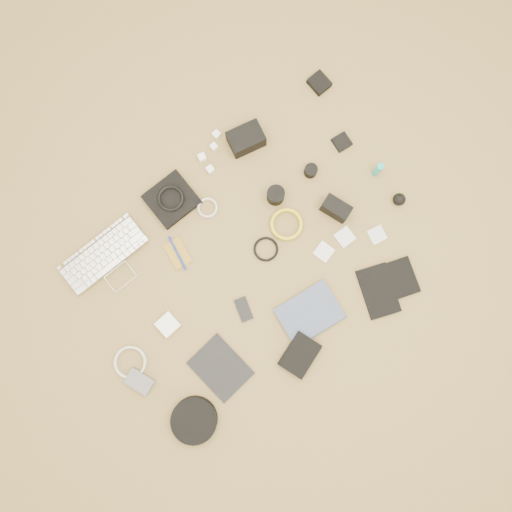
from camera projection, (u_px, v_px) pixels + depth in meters
room_shell at (242, 191)px, 0.85m from camera, size 4.04×4.04×2.58m
laptop at (112, 264)px, 2.08m from camera, size 0.38×0.28×0.03m
headphone_pouch at (172, 200)px, 2.11m from camera, size 0.20×0.19×0.03m
headphones at (171, 198)px, 2.08m from camera, size 0.14×0.14×0.01m
charger_a at (202, 157)px, 2.13m from camera, size 0.04×0.04×0.03m
charger_b at (214, 147)px, 2.14m from camera, size 0.03×0.03×0.03m
charger_c at (217, 135)px, 2.14m from camera, size 0.03×0.03×0.03m
charger_d at (210, 169)px, 2.13m from camera, size 0.03×0.03×0.03m
dslr_camera at (246, 139)px, 2.11m from camera, size 0.16×0.13×0.08m
lens_pouch at (319, 83)px, 2.17m from camera, size 0.08×0.09×0.03m
notebook_olive at (178, 253)px, 2.10m from camera, size 0.09×0.13×0.01m
pen_blue at (177, 253)px, 2.09m from camera, size 0.03×0.16×0.01m
cable_white_a at (208, 208)px, 2.12m from camera, size 0.11×0.11×0.01m
lens_a at (276, 195)px, 2.09m from camera, size 0.10×0.10×0.08m
lens_b at (311, 171)px, 2.11m from camera, size 0.06×0.06×0.05m
card_reader at (342, 142)px, 2.14m from camera, size 0.07×0.07×0.02m
power_brick at (168, 325)px, 2.05m from camera, size 0.09×0.09×0.03m
cable_white_b at (131, 362)px, 2.04m from camera, size 0.16×0.16×0.01m
cable_black at (266, 249)px, 2.10m from camera, size 0.13×0.13×0.01m
cable_yellow at (286, 225)px, 2.10m from camera, size 0.15×0.15×0.02m
flash at (336, 209)px, 2.08m from camera, size 0.10×0.13×0.09m
lens_cleaner at (378, 170)px, 2.09m from camera, size 0.04×0.04×0.10m
battery_charger at (140, 381)px, 2.02m from camera, size 0.11×0.13×0.03m
tablet at (221, 368)px, 2.04m from camera, size 0.21×0.25×0.01m
phone at (244, 309)px, 2.07m from camera, size 0.08×0.11×0.01m
filter_case_left at (324, 252)px, 2.09m from camera, size 0.09×0.09×0.01m
filter_case_mid at (345, 237)px, 2.10m from camera, size 0.07×0.07×0.01m
filter_case_right at (377, 235)px, 2.10m from camera, size 0.08×0.08×0.01m
air_blower at (399, 199)px, 2.10m from camera, size 0.06×0.06×0.05m
headphone_case at (194, 420)px, 2.00m from camera, size 0.22×0.22×0.05m
drive_case at (300, 355)px, 2.03m from camera, size 0.19×0.17×0.04m
paperback at (321, 333)px, 2.05m from camera, size 0.26×0.20×0.02m
notebook_black_a at (378, 291)px, 2.07m from camera, size 0.19×0.24×0.02m
notebook_black_b at (403, 277)px, 2.08m from camera, size 0.14×0.18×0.01m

